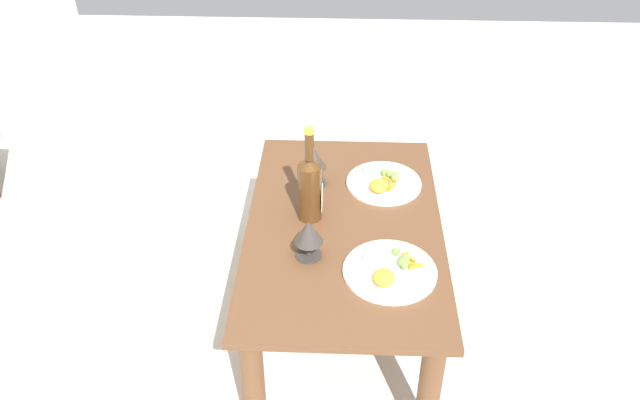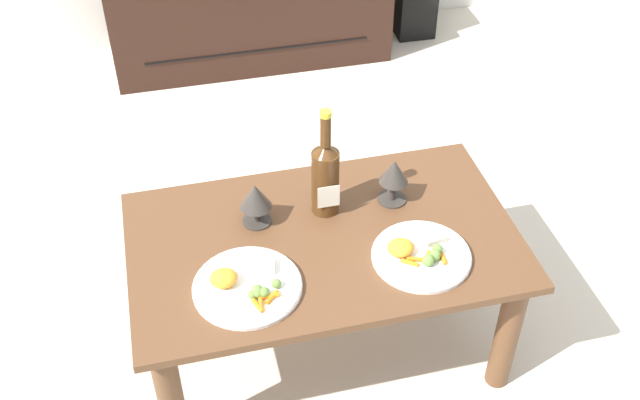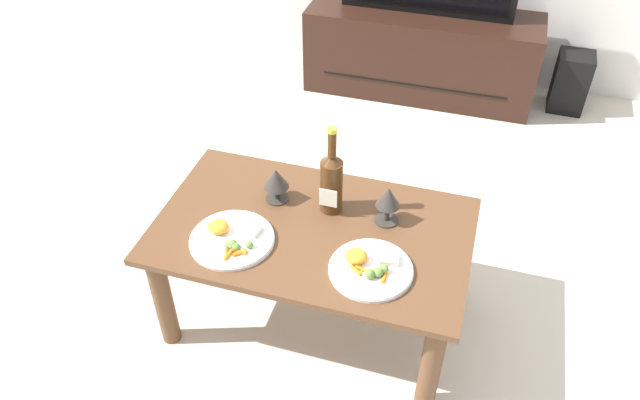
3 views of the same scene
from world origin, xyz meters
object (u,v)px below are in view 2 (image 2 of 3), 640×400
Objects in this scene: dinner_plate_right at (420,254)px; dinner_plate_left at (247,285)px; dining_table at (324,260)px; goblet_left at (256,198)px; floor_speaker at (414,2)px; tv_stand at (250,11)px; wine_bottle at (325,174)px; goblet_right at (394,174)px.

dinner_plate_left is at bearing -179.83° from dinner_plate_right.
dining_table is at bearing 149.57° from dinner_plate_right.
dinner_plate_right is at bearing -31.57° from goblet_left.
goblet_left is (-1.12, -1.78, 0.38)m from floor_speaker.
dinner_plate_right is at bearing 0.17° from dinner_plate_left.
dinner_plate_left is at bearing -119.21° from floor_speaker.
tv_stand is at bearing 87.22° from dining_table.
wine_bottle is at bearing 128.47° from dinner_plate_right.
dining_table is 0.30m from dinner_plate_left.
goblet_left is 0.49m from dinner_plate_right.
goblet_right is (0.15, -1.74, 0.32)m from tv_stand.
wine_bottle is 1.19× the size of dinner_plate_left.
goblet_right is 0.53× the size of dinner_plate_right.
floor_speaker is at bearing 3.21° from tv_stand.
tv_stand is at bearing 94.26° from dinner_plate_right.
tv_stand is 1.77m from goblet_right.
floor_speaker is at bearing 70.70° from dinner_plate_right.
dinner_plate_left is (-0.33, -1.99, 0.23)m from tv_stand.
dinner_plate_left is at bearing -152.29° from goblet_right.
dining_table is 0.27m from goblet_left.
wine_bottle is 1.26× the size of dinner_plate_right.
tv_stand is 9.01× the size of goblet_right.
dinner_plate_left is at bearing -149.82° from dining_table.
goblet_left is (-0.20, -0.01, -0.04)m from wine_bottle.
tv_stand is at bearing 88.14° from wine_bottle.
goblet_left reaches higher than dinner_plate_left.
dinner_plate_right is (0.15, -1.99, 0.23)m from tv_stand.
goblet_right reaches higher than tv_stand.
goblet_right is (0.24, 0.11, 0.19)m from dining_table.
floor_speaker is 1.17× the size of dinner_plate_left.
goblet_left is at bearing 74.02° from dinner_plate_left.
dining_table is 7.47× the size of goblet_right.
goblet_right reaches higher than dinner_plate_right.
goblet_left is 0.41m from goblet_right.
dinner_plate_left is (-0.28, -0.26, -0.12)m from wine_bottle.
dinner_plate_left is (-0.07, -0.25, -0.08)m from goblet_left.
tv_stand is at bearing 94.87° from goblet_right.
dining_table is 0.32m from goblet_right.
dinner_plate_left is at bearing -136.91° from wine_bottle.
dining_table is at bearing -115.47° from floor_speaker.
wine_bottle is 2.36× the size of goblet_right.
tv_stand is 9.77× the size of goblet_left.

